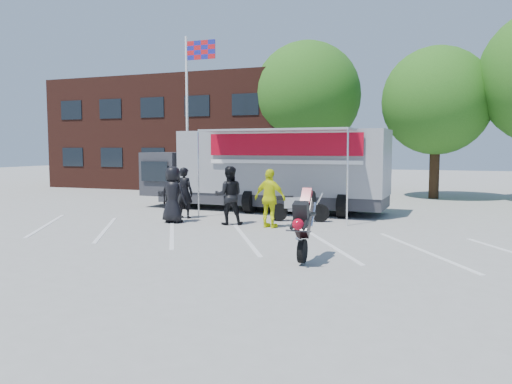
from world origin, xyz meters
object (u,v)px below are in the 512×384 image
Objects in this scene: spectator_leather_b at (185,193)px; spectator_leather_c at (229,195)px; transporter_truck at (270,211)px; spectator_hivis at (270,198)px; flagpole at (191,97)px; tree_mid at (436,101)px; stunt_bike_rider at (308,259)px; parked_motorcycle at (299,222)px; tree_left at (307,96)px; spectator_leather_a at (173,195)px.

spectator_leather_b is 0.95× the size of spectator_leather_c.
spectator_leather_c reaches higher than transporter_truck.
spectator_hivis is at bearing 150.61° from spectator_leather_c.
flagpole reaches higher than tree_mid.
transporter_truck is at bearing -58.95° from spectator_hivis.
spectator_leather_b is at bearing -45.05° from spectator_leather_c.
transporter_truck is at bearing -28.55° from flagpole.
stunt_bike_rider is at bearing 108.90° from spectator_leather_c.
transporter_truck is 4.84× the size of parked_motorcycle.
tree_mid reaches higher than stunt_bike_rider.
stunt_bike_rider is 0.94× the size of spectator_hivis.
parked_motorcycle is (1.98, -2.53, 0.00)m from transporter_truck.
tree_mid reaches higher than spectator_leather_b.
flagpole is 7.37m from tree_left.
stunt_bike_rider is (3.77, -8.21, 0.00)m from transporter_truck.
spectator_leather_c is (-6.30, -11.75, -3.96)m from tree_mid.
parked_motorcycle is at bearing -96.00° from spectator_hivis.
stunt_bike_rider is at bearing -174.68° from parked_motorcycle.
spectator_hivis reaches higher than parked_motorcycle.
tree_mid is 3.62× the size of parked_motorcycle.
spectator_leather_b is 2.31m from spectator_leather_c.
tree_left reaches higher than tree_mid.
flagpole is 1.04× the size of tree_mid.
spectator_leather_c is (2.15, -0.84, 0.05)m from spectator_leather_b.
spectator_leather_c is at bearing -53.78° from flagpole.
transporter_truck is at bearing -128.89° from tree_mid.
tree_mid is at bearing 23.97° from flagpole.
flagpole is 7.72m from spectator_leather_b.
flagpole reaches higher than parked_motorcycle.
flagpole is at bearing 153.51° from transporter_truck.
stunt_bike_rider reaches higher than parked_motorcycle.
tree_left is 4.42× the size of spectator_leather_a.
spectator_leather_a is (-2.05, -4.31, 0.98)m from transporter_truck.
transporter_truck reaches higher than stunt_bike_rider.
spectator_leather_b is at bearing -96.97° from tree_left.
spectator_leather_a reaches higher than spectator_hivis.
parked_motorcycle is at bearing -36.97° from flagpole.
spectator_leather_b reaches higher than parked_motorcycle.
spectator_hivis is at bearing 149.80° from parked_motorcycle.
spectator_leather_a is at bearing 144.23° from stunt_bike_rider.
spectator_leather_c reaches higher than spectator_hivis.
spectator_leather_b is (-8.45, -10.90, -4.01)m from tree_mid.
tree_mid is 0.75× the size of transporter_truck.
tree_mid reaches higher than parked_motorcycle.
flagpole is 7.62m from transporter_truck.
transporter_truck is 3.21m from parked_motorcycle.
tree_left is 7.10m from tree_mid.
transporter_truck is (-6.23, -7.73, -4.94)m from tree_mid.
flagpole is 4.06× the size of spectator_leather_c.
spectator_hivis is (-4.79, -11.90, -3.99)m from tree_mid.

